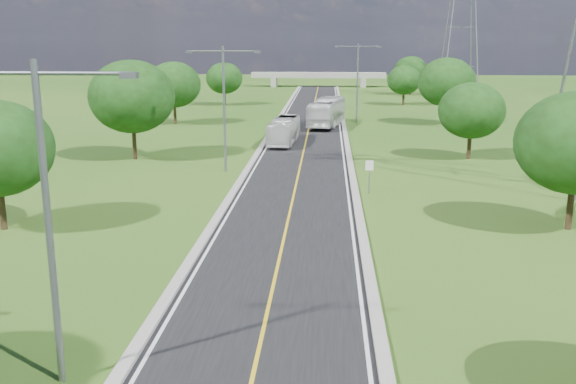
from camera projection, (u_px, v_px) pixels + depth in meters
name	position (u px, v px, depth m)	size (l,w,h in m)	color
ground	(306.00, 143.00, 66.52)	(260.00, 260.00, 0.00)	#224A14
road	(307.00, 134.00, 72.34)	(8.00, 150.00, 0.06)	black
curb_left	(270.00, 133.00, 72.58)	(0.50, 150.00, 0.22)	gray
curb_right	(345.00, 134.00, 72.06)	(0.50, 150.00, 0.22)	gray
speed_limit_sign	(369.00, 171.00, 44.47)	(0.55, 0.09, 2.40)	slate
overpass	(318.00, 76.00, 143.61)	(30.00, 3.00, 3.20)	gray
streetlight_near_left	(46.00, 199.00, 18.91)	(5.90, 0.25, 10.00)	slate
streetlight_mid_left	(224.00, 98.00, 50.94)	(5.90, 0.25, 10.00)	slate
streetlight_far_right	(358.00, 75.00, 82.25)	(5.90, 0.25, 10.00)	slate
power_tower_far	(461.00, 19.00, 115.07)	(9.00, 6.40, 28.00)	slate
tree_lc	(132.00, 97.00, 56.42)	(7.56, 7.56, 8.79)	black
tree_ld	(174.00, 85.00, 79.98)	(6.72, 6.72, 7.82)	black
tree_le	(224.00, 78.00, 103.27)	(5.88, 5.88, 6.84)	black
tree_rc	(472.00, 111.00, 56.84)	(5.88, 5.88, 6.84)	black
tree_rd	(447.00, 82.00, 79.80)	(7.14, 7.14, 8.30)	black
tree_re	(404.00, 80.00, 103.53)	(5.46, 5.46, 6.35)	black
tree_rf	(411.00, 70.00, 122.59)	(6.30, 6.30, 7.33)	black
bus_outbound	(327.00, 112.00, 78.78)	(2.82, 12.05, 3.36)	silver
bus_inbound	(284.00, 130.00, 65.74)	(2.22, 9.47, 2.64)	silver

